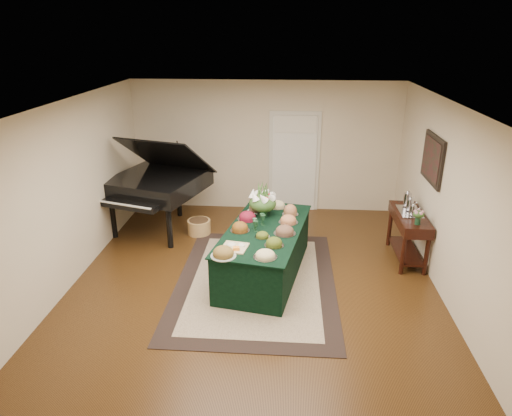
# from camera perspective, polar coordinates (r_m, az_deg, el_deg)

# --- Properties ---
(ground) EXTENTS (6.00, 6.00, 0.00)m
(ground) POSITION_cam_1_polar(r_m,az_deg,el_deg) (7.25, -0.18, -8.62)
(ground) COLOR black
(ground) RESTS_ON ground
(area_rug) EXTENTS (2.41, 3.38, 0.01)m
(area_rug) POSITION_cam_1_polar(r_m,az_deg,el_deg) (7.13, -0.02, -9.12)
(area_rug) COLOR black
(area_rug) RESTS_ON ground
(kitchen_doorway) EXTENTS (1.05, 0.07, 2.10)m
(kitchen_doorway) POSITION_cam_1_polar(r_m,az_deg,el_deg) (9.58, 4.78, 5.61)
(kitchen_doorway) COLOR beige
(kitchen_doorway) RESTS_ON ground
(buffet_table) EXTENTS (1.49, 2.47, 0.78)m
(buffet_table) POSITION_cam_1_polar(r_m,az_deg,el_deg) (7.16, 1.10, -5.42)
(buffet_table) COLOR black
(buffet_table) RESTS_ON ground
(food_platters) EXTENTS (1.20, 2.29, 0.14)m
(food_platters) POSITION_cam_1_polar(r_m,az_deg,el_deg) (7.03, 0.89, -2.01)
(food_platters) COLOR #B9B8C2
(food_platters) RESTS_ON buffet_table
(cutting_board) EXTENTS (0.41, 0.41, 0.10)m
(cutting_board) POSITION_cam_1_polar(r_m,az_deg,el_deg) (6.40, -2.66, -4.69)
(cutting_board) COLOR tan
(cutting_board) RESTS_ON buffet_table
(green_goblets) EXTENTS (0.19, 0.37, 0.18)m
(green_goblets) POSITION_cam_1_polar(r_m,az_deg,el_deg) (6.99, 0.37, -1.78)
(green_goblets) COLOR #14341E
(green_goblets) RESTS_ON buffet_table
(floral_centerpiece) EXTENTS (0.46, 0.46, 0.46)m
(floral_centerpiece) POSITION_cam_1_polar(r_m,az_deg,el_deg) (7.39, 0.83, 1.04)
(floral_centerpiece) COLOR #14341E
(floral_centerpiece) RESTS_ON buffet_table
(grand_piano) EXTENTS (2.02, 2.15, 1.86)m
(grand_piano) POSITION_cam_1_polar(r_m,az_deg,el_deg) (8.76, -12.17, 3.10)
(grand_piano) COLOR black
(grand_piano) RESTS_ON ground
(wicker_basket) EXTENTS (0.44, 0.44, 0.27)m
(wicker_basket) POSITION_cam_1_polar(r_m,az_deg,el_deg) (8.71, -7.13, -2.35)
(wicker_basket) COLOR #A77A43
(wicker_basket) RESTS_ON ground
(mahogany_sideboard) EXTENTS (0.45, 1.24, 0.82)m
(mahogany_sideboard) POSITION_cam_1_polar(r_m,az_deg,el_deg) (7.92, 18.59, -1.96)
(mahogany_sideboard) COLOR black
(mahogany_sideboard) RESTS_ON ground
(tea_service) EXTENTS (0.34, 0.58, 0.30)m
(tea_service) POSITION_cam_1_polar(r_m,az_deg,el_deg) (7.92, 18.67, 0.40)
(tea_service) COLOR #B9B8C2
(tea_service) RESTS_ON mahogany_sideboard
(pink_bouquet) EXTENTS (0.19, 0.19, 0.24)m
(pink_bouquet) POSITION_cam_1_polar(r_m,az_deg,el_deg) (7.41, 19.65, -0.80)
(pink_bouquet) COLOR #14341E
(pink_bouquet) RESTS_ON mahogany_sideboard
(wall_painting) EXTENTS (0.05, 0.95, 0.75)m
(wall_painting) POSITION_cam_1_polar(r_m,az_deg,el_deg) (7.63, 21.20, 5.72)
(wall_painting) COLOR black
(wall_painting) RESTS_ON ground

